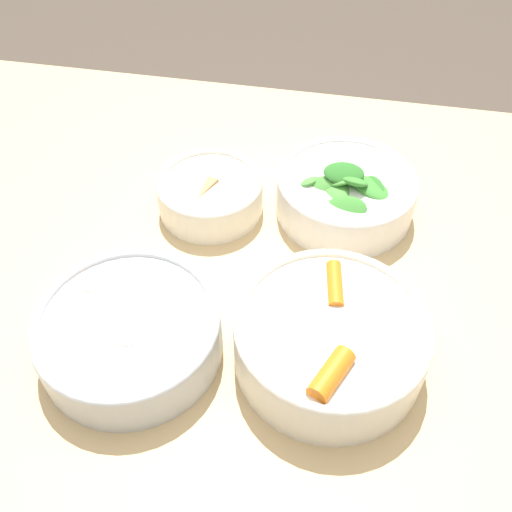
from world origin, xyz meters
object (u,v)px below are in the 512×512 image
bowl_carrots (330,339)px  bowl_greens (346,193)px  bowl_beans_hotdog (130,334)px  bowl_cookies (210,193)px

bowl_carrots → bowl_greens: bowl_greens is taller
bowl_carrots → bowl_beans_hotdog: size_ratio=1.02×
bowl_greens → bowl_cookies: (0.17, 0.03, -0.01)m
bowl_greens → bowl_beans_hotdog: 0.32m
bowl_greens → bowl_beans_hotdog: (0.20, 0.25, -0.01)m
bowl_beans_hotdog → bowl_cookies: 0.22m
bowl_carrots → bowl_cookies: size_ratio=1.44×
bowl_carrots → bowl_cookies: (0.17, -0.20, -0.01)m
bowl_carrots → bowl_greens: 0.22m
bowl_greens → bowl_cookies: size_ratio=1.30×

